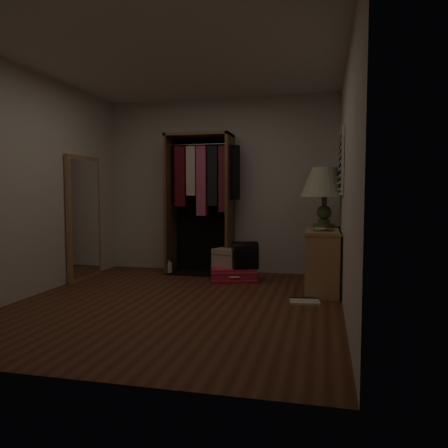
{
  "coord_description": "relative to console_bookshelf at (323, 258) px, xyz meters",
  "views": [
    {
      "loc": [
        1.54,
        -4.44,
        1.21
      ],
      "look_at": [
        0.3,
        0.95,
        0.8
      ],
      "focal_mm": 35.0,
      "sensor_mm": 36.0,
      "label": 1
    }
  ],
  "objects": [
    {
      "name": "white_jug",
      "position": [
        -2.23,
        0.57,
        -0.31
      ],
      "size": [
        0.12,
        0.12,
        0.2
      ],
      "rotation": [
        0.0,
        0.0,
        -0.05
      ],
      "color": "white",
      "rests_on": "ground"
    },
    {
      "name": "ceramic_bowl",
      "position": [
        -0.04,
        -0.31,
        0.37
      ],
      "size": [
        0.17,
        0.17,
        0.04
      ],
      "primitive_type": "imported",
      "rotation": [
        0.0,
        0.0,
        -0.07
      ],
      "color": "#B1D5BA",
      "rests_on": "console_bookshelf"
    },
    {
      "name": "black_bag",
      "position": [
        -1.02,
        0.21,
        -0.02
      ],
      "size": [
        0.39,
        0.32,
        0.36
      ],
      "rotation": [
        0.0,
        0.0,
        0.37
      ],
      "color": "black",
      "rests_on": "pink_suitcase"
    },
    {
      "name": "table_lamp",
      "position": [
        0.01,
        0.29,
        0.92
      ],
      "size": [
        0.63,
        0.63,
        0.77
      ],
      "rotation": [
        0.0,
        0.0,
        -0.03
      ],
      "color": "#3F5228",
      "rests_on": "console_bookshelf"
    },
    {
      "name": "room_walls",
      "position": [
        -1.46,
        -0.99,
        1.11
      ],
      "size": [
        3.52,
        4.02,
        2.6
      ],
      "color": "beige",
      "rests_on": "ground"
    },
    {
      "name": "floor_book",
      "position": [
        -0.19,
        -0.7,
        -0.38
      ],
      "size": [
        0.35,
        0.29,
        0.03
      ],
      "rotation": [
        0.0,
        0.0,
        0.14
      ],
      "color": "beige",
      "rests_on": "ground"
    },
    {
      "name": "floor_mirror",
      "position": [
        -3.24,
        -0.03,
        0.46
      ],
      "size": [
        0.06,
        0.8,
        1.7
      ],
      "color": "#A1784E",
      "rests_on": "ground"
    },
    {
      "name": "train_case",
      "position": [
        -1.29,
        0.32,
        -0.08
      ],
      "size": [
        0.42,
        0.37,
        0.26
      ],
      "rotation": [
        0.0,
        0.0,
        -0.41
      ],
      "color": "tan",
      "rests_on": "pink_suitcase"
    },
    {
      "name": "ground",
      "position": [
        -1.53,
        -1.03,
        -0.39
      ],
      "size": [
        4.0,
        4.0,
        0.0
      ],
      "primitive_type": "plane",
      "color": "#522917",
      "rests_on": "ground"
    },
    {
      "name": "open_wardrobe",
      "position": [
        -1.74,
        0.73,
        0.83
      ],
      "size": [
        1.07,
        0.5,
        2.05
      ],
      "color": "brown",
      "rests_on": "ground"
    },
    {
      "name": "console_bookshelf",
      "position": [
        0.0,
        0.0,
        0.0
      ],
      "size": [
        0.42,
        1.12,
        0.75
      ],
      "color": "#AC8153",
      "rests_on": "ground"
    },
    {
      "name": "brass_tray",
      "position": [
        0.01,
        -0.25,
        0.36
      ],
      "size": [
        0.26,
        0.26,
        0.01
      ],
      "rotation": [
        0.0,
        0.0,
        -0.08
      ],
      "color": "olive",
      "rests_on": "console_bookshelf"
    },
    {
      "name": "pink_suitcase",
      "position": [
        -1.18,
        0.25,
        -0.3
      ],
      "size": [
        0.71,
        0.59,
        0.19
      ],
      "rotation": [
        0.0,
        0.0,
        0.27
      ],
      "color": "red",
      "rests_on": "ground"
    }
  ]
}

